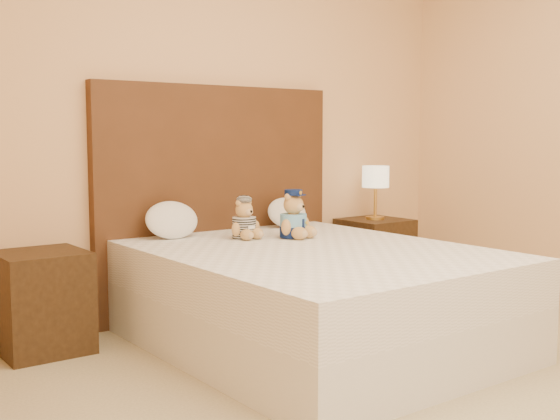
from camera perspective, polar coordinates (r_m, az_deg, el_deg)
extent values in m
cube|color=tan|center=(3.23, 16.90, -15.47)|extent=(4.00, 4.50, 0.00)
cube|color=#E6B37D|center=(4.70, -5.40, 8.19)|extent=(4.00, 0.04, 2.70)
cube|color=white|center=(3.97, 2.75, -8.86)|extent=(1.60, 2.00, 0.30)
cube|color=white|center=(3.91, 2.77, -4.97)|extent=(1.60, 2.00, 0.25)
cube|color=#4C2B16|center=(4.68, -5.08, 0.85)|extent=(1.75, 0.08, 1.50)
cube|color=#392512|center=(4.05, -18.76, -7.08)|extent=(0.45, 0.45, 0.55)
cube|color=#392512|center=(5.35, 7.69, -3.67)|extent=(0.45, 0.45, 0.55)
cylinder|color=gold|center=(5.31, 7.73, -0.64)|extent=(0.14, 0.14, 0.02)
cylinder|color=gold|center=(5.29, 7.75, 0.76)|extent=(0.02, 0.02, 0.26)
cylinder|color=beige|center=(5.28, 7.78, 2.71)|extent=(0.20, 0.20, 0.16)
ellipsoid|color=white|center=(4.32, -8.79, -0.66)|extent=(0.35, 0.23, 0.25)
ellipsoid|color=white|center=(4.79, 0.57, -0.09)|extent=(0.31, 0.20, 0.22)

